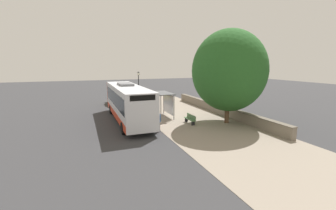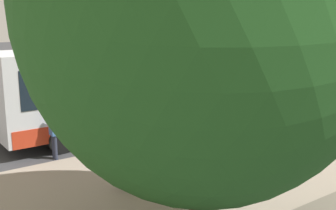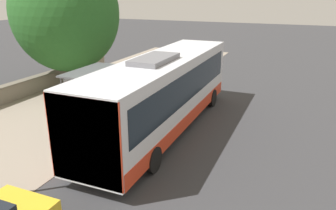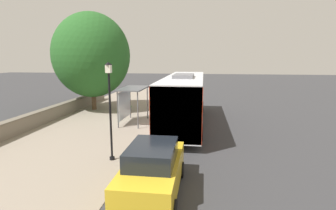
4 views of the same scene
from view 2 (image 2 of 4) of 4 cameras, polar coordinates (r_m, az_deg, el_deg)
ground_plane at (r=16.65m, az=-0.97°, el=-4.62°), size 120.00×120.00×0.00m
sidewalk_plaza at (r=13.41m, az=10.24°, el=-9.10°), size 9.00×44.00×0.02m
bus at (r=18.02m, az=-3.17°, el=2.98°), size 2.76×12.25×3.73m
bus_shelter at (r=14.97m, az=5.50°, el=2.06°), size 1.72×3.41×2.66m
pedestrian at (r=14.67m, az=-15.24°, el=-3.22°), size 0.34×0.23×1.76m
bench at (r=12.29m, az=-2.50°, el=-8.58°), size 0.40×1.82×0.88m
street_lamp_near at (r=20.87m, az=18.71°, el=5.92°), size 0.28×0.28×4.66m
shade_tree at (r=8.09m, az=4.72°, el=13.50°), size 6.95×6.95×8.87m
parked_car_behind_bus at (r=24.88m, az=17.49°, el=2.69°), size 1.98×4.48×1.87m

